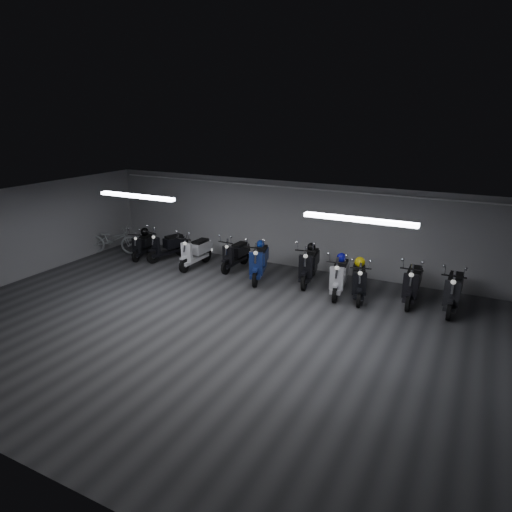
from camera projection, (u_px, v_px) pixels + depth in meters
The scene contains 24 objects.
floor at pixel (215, 328), 10.77m from camera, with size 14.00×10.00×0.01m, color #353537.
ceiling at pixel (212, 212), 9.91m from camera, with size 14.00×10.00×0.01m, color slate.
back_wall at pixel (297, 225), 14.58m from camera, with size 14.00×0.01×2.80m, color gray.
front_wall at pixel (13, 384), 6.10m from camera, with size 14.00×0.01×2.80m, color gray.
left_wall at pixel (12, 235), 13.40m from camera, with size 0.01×10.00×2.80m, color gray.
fluor_strip_left at pixel (137, 196), 12.09m from camera, with size 2.40×0.18×0.08m, color white.
fluor_strip_right at pixel (359, 220), 9.47m from camera, with size 2.40×0.18×0.08m, color white.
conduit at pixel (297, 188), 14.14m from camera, with size 0.05×0.05×13.60m, color white.
scooter_0 at pixel (142, 241), 15.77m from camera, with size 0.53×1.59×1.18m, color black, non-canonical shape.
scooter_1 at pixel (167, 241), 15.53m from camera, with size 0.59×1.76×1.31m, color black, non-canonical shape.
scooter_2 at pixel (195, 247), 14.78m from camera, with size 0.61×1.83×1.36m, color white, non-canonical shape.
scooter_3 at pixel (235, 250), 14.59m from camera, with size 0.57×1.72×1.28m, color black, non-canonical shape.
scooter_4 at pixel (259, 256), 13.67m from camera, with size 0.66×1.98×1.48m, color navy, non-canonical shape.
scooter_5 at pixel (309, 259), 13.41m from camera, with size 0.65×1.95×1.45m, color black, non-canonical shape.
scooter_6 at pixel (340, 271), 12.56m from camera, with size 0.62×1.86×1.39m, color #B9B8BD, non-canonical shape.
scooter_7 at pixel (359, 276), 12.26m from camera, with size 0.60×1.79×1.33m, color black, non-canonical shape.
scooter_8 at pixel (413, 278), 11.99m from camera, with size 0.63×1.88×1.40m, color black, non-canonical shape.
scooter_9 at pixel (454, 285), 11.49m from camera, with size 0.63×1.90×1.41m, color black, non-canonical shape.
bicycle at pixel (112, 237), 16.24m from camera, with size 0.67×1.91×1.23m, color silver.
helmet_0 at pixel (260, 244), 13.83m from camera, with size 0.25×0.25×0.25m, color navy.
helmet_1 at pixel (342, 258), 12.70m from camera, with size 0.27×0.27×0.27m, color #0C0C88.
helmet_2 at pixel (360, 262), 12.40m from camera, with size 0.29×0.29×0.29m, color gold.
helmet_3 at pixel (145, 232), 15.89m from camera, with size 0.29×0.29×0.29m, color black.
helmet_4 at pixel (311, 247), 13.56m from camera, with size 0.26×0.26×0.26m, color black.
Camera 1 is at (5.32, -8.21, 4.89)m, focal length 31.88 mm.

